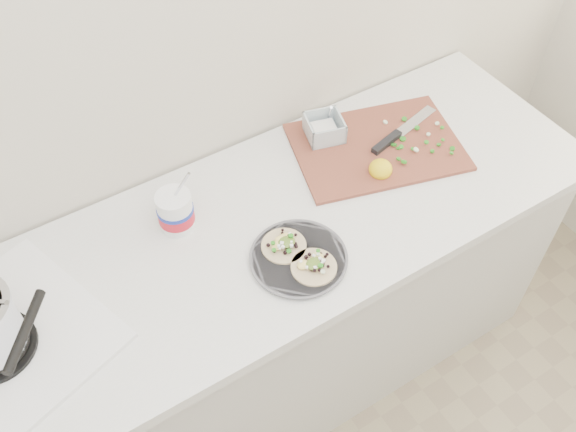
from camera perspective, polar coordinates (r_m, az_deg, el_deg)
counter at (r=2.08m, az=-7.48°, el=-11.17°), size 2.44×0.66×0.90m
taco_plate at (r=1.66m, az=0.95°, el=-3.60°), size 0.26×0.26×0.04m
tub at (r=1.73m, az=-9.93°, el=0.64°), size 0.10×0.10×0.22m
cutboard at (r=1.97m, az=7.53°, el=6.56°), size 0.57×0.47×0.08m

